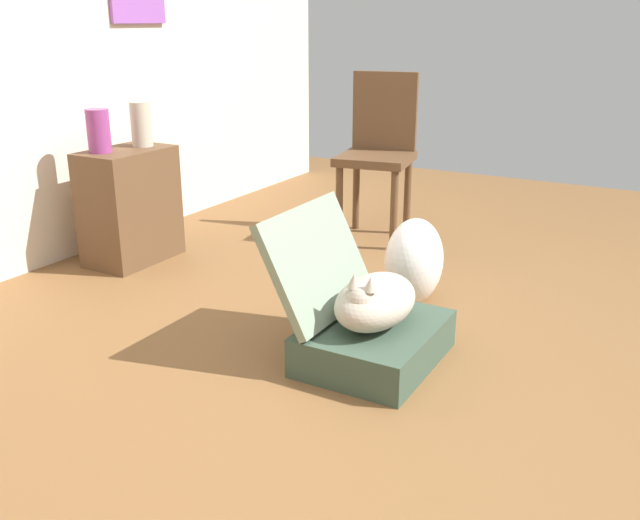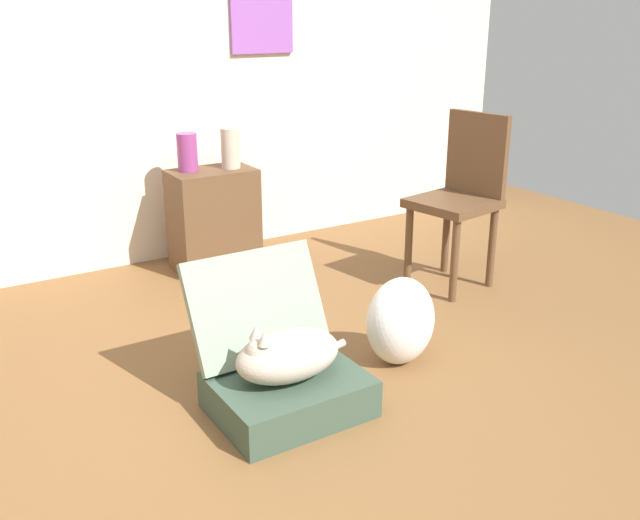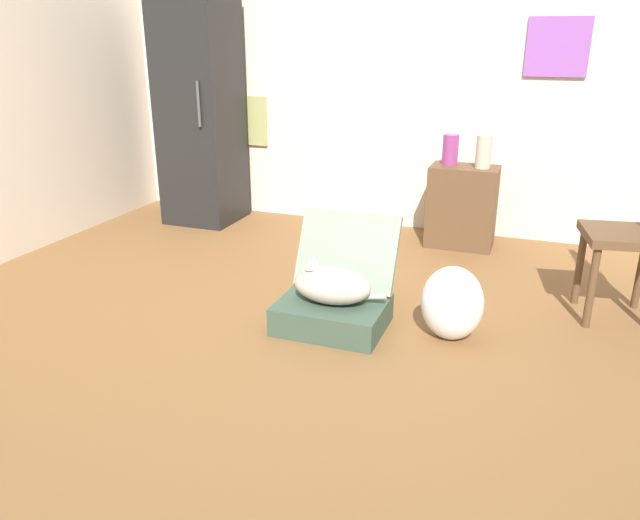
# 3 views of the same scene
# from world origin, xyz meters

# --- Properties ---
(ground_plane) EXTENTS (7.68, 7.68, 0.00)m
(ground_plane) POSITION_xyz_m (0.00, 0.00, 0.00)
(ground_plane) COLOR brown
(ground_plane) RESTS_ON ground
(suitcase_base) EXTENTS (0.59, 0.47, 0.16)m
(suitcase_base) POSITION_xyz_m (0.18, 0.14, 0.08)
(suitcase_base) COLOR #384C3D
(suitcase_base) RESTS_ON ground
(suitcase_lid) EXTENTS (0.59, 0.24, 0.43)m
(suitcase_lid) POSITION_xyz_m (0.18, 0.40, 0.37)
(suitcase_lid) COLOR gray
(suitcase_lid) RESTS_ON suitcase_base
(cat) EXTENTS (0.52, 0.28, 0.24)m
(cat) POSITION_xyz_m (0.17, 0.14, 0.26)
(cat) COLOR #B2A899
(cat) RESTS_ON suitcase_base
(plastic_bag_white) EXTENTS (0.33, 0.27, 0.41)m
(plastic_bag_white) POSITION_xyz_m (0.83, 0.24, 0.21)
(plastic_bag_white) COLOR white
(plastic_bag_white) RESTS_ON ground
(side_table) EXTENTS (0.51, 0.32, 0.63)m
(side_table) POSITION_xyz_m (0.64, 1.85, 0.31)
(side_table) COLOR brown
(side_table) RESTS_ON ground
(vase_tall) EXTENTS (0.12, 0.12, 0.23)m
(vase_tall) POSITION_xyz_m (0.51, 1.90, 0.74)
(vase_tall) COLOR #8C387A
(vase_tall) RESTS_ON side_table
(vase_short) EXTENTS (0.11, 0.11, 0.24)m
(vase_short) POSITION_xyz_m (0.76, 1.84, 0.75)
(vase_short) COLOR #B7AD99
(vase_short) RESTS_ON side_table
(chair) EXTENTS (0.49, 0.48, 0.99)m
(chair) POSITION_xyz_m (1.74, 0.86, 0.55)
(chair) COLOR brown
(chair) RESTS_ON ground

